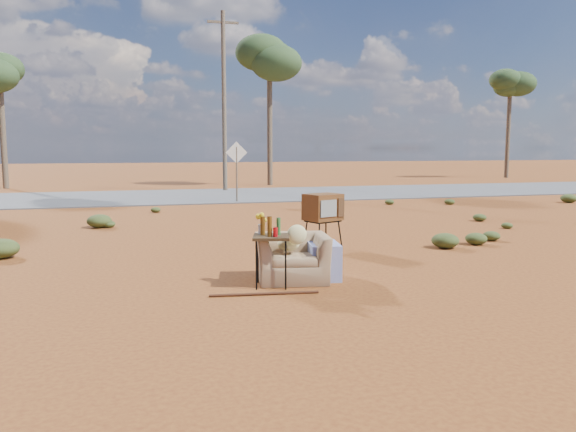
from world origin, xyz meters
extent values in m
plane|color=brown|center=(0.00, 0.00, 0.00)|extent=(140.00, 140.00, 0.00)
cube|color=#565659|center=(0.00, 15.00, 0.02)|extent=(140.00, 7.00, 0.04)
imported|color=#8E6E4D|center=(0.01, -0.16, 0.46)|extent=(1.16, 0.85, 0.92)
ellipsoid|color=#CCC17C|center=(-0.03, -0.10, 0.54)|extent=(0.33, 0.33, 0.20)
ellipsoid|color=#CCC17C|center=(0.03, -0.34, 0.71)|extent=(0.29, 0.15, 0.29)
cube|color=#203695|center=(0.51, -0.14, 0.27)|extent=(0.55, 0.75, 0.54)
cube|color=black|center=(1.36, 2.30, 0.54)|extent=(0.72, 0.64, 0.03)
cylinder|color=black|center=(1.19, 2.00, 0.27)|extent=(0.04, 0.04, 0.54)
cylinder|color=black|center=(1.69, 2.20, 0.27)|extent=(0.04, 0.04, 0.54)
cylinder|color=black|center=(1.03, 2.39, 0.27)|extent=(0.04, 0.04, 0.54)
cylinder|color=black|center=(1.54, 2.59, 0.27)|extent=(0.04, 0.04, 0.54)
cube|color=brown|center=(1.36, 2.30, 0.81)|extent=(0.81, 0.72, 0.52)
cube|color=slate|center=(1.38, 2.01, 0.81)|extent=(0.38, 0.17, 0.32)
cube|color=#472D19|center=(1.68, 2.13, 0.81)|extent=(0.15, 0.07, 0.36)
cube|color=#3C2A15|center=(-0.37, -0.41, 0.71)|extent=(0.62, 0.62, 0.04)
cylinder|color=black|center=(-0.62, -0.55, 0.35)|extent=(0.02, 0.02, 0.71)
cylinder|color=black|center=(-0.23, -0.66, 0.35)|extent=(0.02, 0.02, 0.71)
cylinder|color=black|center=(-0.51, -0.16, 0.35)|extent=(0.02, 0.02, 0.71)
cylinder|color=black|center=(-0.12, -0.27, 0.35)|extent=(0.02, 0.02, 0.71)
cylinder|color=#53310D|center=(-0.47, -0.33, 0.86)|extent=(0.07, 0.07, 0.26)
cylinder|color=#53310D|center=(-0.41, -0.49, 0.87)|extent=(0.07, 0.07, 0.28)
cylinder|color=#2A622A|center=(-0.24, -0.34, 0.85)|extent=(0.06, 0.06, 0.24)
cylinder|color=red|center=(-0.34, -0.53, 0.79)|extent=(0.06, 0.06, 0.13)
cylinder|color=silver|center=(-0.47, -0.23, 0.80)|extent=(0.08, 0.08, 0.14)
ellipsoid|color=yellow|center=(-0.47, -0.23, 0.96)|extent=(0.16, 0.16, 0.12)
cylinder|color=#4C2614|center=(-0.58, -0.87, 0.02)|extent=(1.46, 0.24, 0.04)
cylinder|color=brown|center=(1.50, 12.00, 1.00)|extent=(0.06, 0.06, 2.00)
cube|color=silver|center=(1.50, 12.00, 1.80)|extent=(0.78, 0.04, 0.78)
cylinder|color=brown|center=(-8.00, 22.00, 3.00)|extent=(0.28, 0.28, 6.00)
cylinder|color=brown|center=(5.00, 21.00, 3.50)|extent=(0.28, 0.28, 7.00)
ellipsoid|color=#334D27|center=(5.00, 21.00, 6.50)|extent=(3.20, 3.20, 2.20)
cylinder|color=brown|center=(22.00, 24.00, 3.25)|extent=(0.28, 0.28, 6.50)
ellipsoid|color=#334D27|center=(22.00, 24.00, 6.00)|extent=(3.20, 3.20, 2.20)
cylinder|color=brown|center=(2.00, 17.50, 4.00)|extent=(0.20, 0.20, 8.00)
cube|color=brown|center=(2.00, 17.50, 7.50)|extent=(1.40, 0.10, 0.10)
ellipsoid|color=#3F4C21|center=(4.50, 1.80, 0.12)|extent=(0.44, 0.44, 0.24)
ellipsoid|color=#3F4C21|center=(-3.00, 6.50, 0.17)|extent=(0.60, 0.60, 0.33)
ellipsoid|color=#3F4C21|center=(6.80, 5.00, 0.10)|extent=(0.36, 0.36, 0.20)
ellipsoid|color=#3F4C21|center=(3.20, 8.00, 0.11)|extent=(0.40, 0.40, 0.22)
ellipsoid|color=#3F4C21|center=(-1.50, 9.50, 0.08)|extent=(0.30, 0.30, 0.17)
camera|label=1|loc=(-2.29, -7.99, 1.95)|focal=35.00mm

